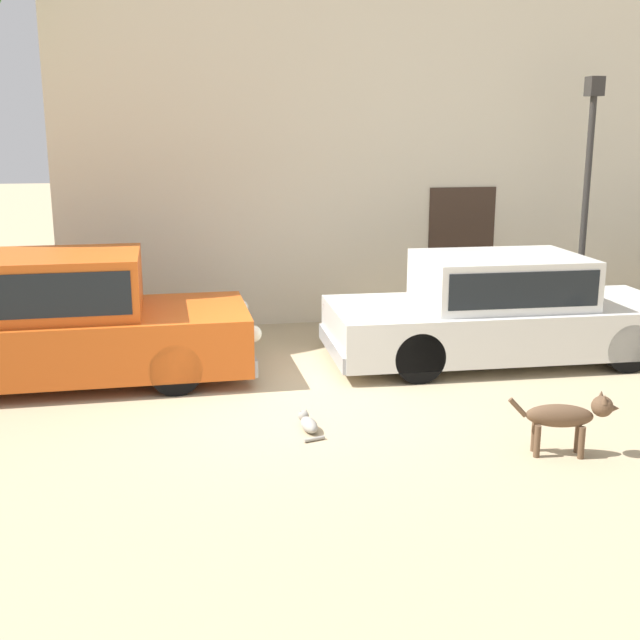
{
  "coord_description": "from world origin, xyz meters",
  "views": [
    {
      "loc": [
        -1.29,
        -8.27,
        2.98
      ],
      "look_at": [
        0.28,
        0.2,
        0.9
      ],
      "focal_mm": 44.21,
      "sensor_mm": 36.0,
      "label": 1
    }
  ],
  "objects_px": {
    "stray_dog_spotted": "(569,416)",
    "stray_cat": "(308,423)",
    "parked_sedan_second": "(501,308)",
    "street_lamp": "(588,169)",
    "parked_sedan_nearest": "(56,320)"
  },
  "relations": [
    {
      "from": "stray_dog_spotted",
      "to": "parked_sedan_nearest",
      "type": "bearing_deg",
      "value": 162.29
    },
    {
      "from": "parked_sedan_second",
      "to": "street_lamp",
      "type": "xyz_separation_m",
      "value": [
        1.97,
        1.58,
        1.71
      ]
    },
    {
      "from": "parked_sedan_second",
      "to": "stray_cat",
      "type": "xyz_separation_m",
      "value": [
        -2.94,
        -2.09,
        -0.62
      ]
    },
    {
      "from": "parked_sedan_nearest",
      "to": "stray_dog_spotted",
      "type": "height_order",
      "value": "parked_sedan_nearest"
    },
    {
      "from": "parked_sedan_second",
      "to": "stray_dog_spotted",
      "type": "xyz_separation_m",
      "value": [
        -0.65,
        -3.16,
        -0.3
      ]
    },
    {
      "from": "parked_sedan_second",
      "to": "stray_dog_spotted",
      "type": "height_order",
      "value": "parked_sedan_second"
    },
    {
      "from": "stray_dog_spotted",
      "to": "street_lamp",
      "type": "relative_size",
      "value": 0.27
    },
    {
      "from": "parked_sedan_nearest",
      "to": "stray_cat",
      "type": "xyz_separation_m",
      "value": [
        2.7,
        -2.17,
        -0.69
      ]
    },
    {
      "from": "stray_cat",
      "to": "street_lamp",
      "type": "relative_size",
      "value": 0.16
    },
    {
      "from": "parked_sedan_second",
      "to": "parked_sedan_nearest",
      "type": "bearing_deg",
      "value": -179.6
    },
    {
      "from": "stray_dog_spotted",
      "to": "parked_sedan_second",
      "type": "bearing_deg",
      "value": 93.63
    },
    {
      "from": "stray_dog_spotted",
      "to": "stray_cat",
      "type": "relative_size",
      "value": 1.71
    },
    {
      "from": "parked_sedan_nearest",
      "to": "parked_sedan_second",
      "type": "height_order",
      "value": "parked_sedan_nearest"
    },
    {
      "from": "stray_dog_spotted",
      "to": "stray_cat",
      "type": "height_order",
      "value": "stray_dog_spotted"
    },
    {
      "from": "stray_cat",
      "to": "street_lamp",
      "type": "bearing_deg",
      "value": -59.59
    }
  ]
}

